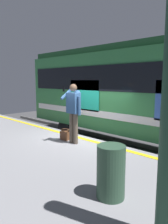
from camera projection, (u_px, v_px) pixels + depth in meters
name	position (u px, v px, depth m)	size (l,w,h in m)	color
ground_plane	(88.00, 162.00, 7.45)	(24.28, 24.28, 0.00)	#3D3D3F
platform	(20.00, 172.00, 5.58)	(15.01, 5.14, 0.90)	gray
safety_line	(82.00, 138.00, 7.11)	(14.71, 0.16, 0.01)	yellow
track_rail_near	(112.00, 151.00, 8.40)	(19.52, 0.08, 0.16)	slate
track_rail_far	(132.00, 143.00, 9.41)	(19.52, 0.08, 0.16)	slate
train_carriage	(146.00, 89.00, 7.88)	(10.44, 2.81, 3.90)	#2D723F
passenger	(74.00, 109.00, 6.43)	(0.57, 0.55, 1.81)	brown
handbag	(65.00, 135.00, 6.93)	(0.31, 0.28, 0.34)	#59331E
trash_bin	(111.00, 172.00, 3.48)	(0.46, 0.46, 0.88)	#2D4C38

